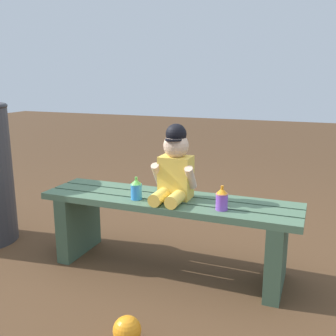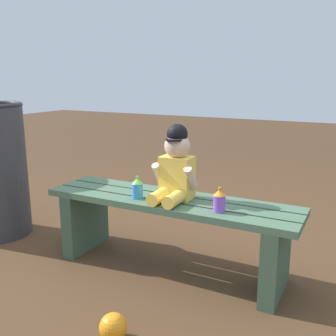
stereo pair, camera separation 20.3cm
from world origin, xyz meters
TOP-DOWN VIEW (x-y plane):
  - ground_plane at (0.00, 0.00)m, footprint 16.00×16.00m
  - park_bench at (0.00, 0.00)m, footprint 1.42×0.36m
  - child_figure at (0.04, 0.00)m, footprint 0.23×0.27m
  - sippy_cup_left at (-0.15, -0.08)m, footprint 0.06×0.06m
  - sippy_cup_right at (0.32, -0.08)m, footprint 0.06×0.06m
  - toy_ball at (0.08, -0.66)m, footprint 0.12×0.12m

SIDE VIEW (x-z plane):
  - ground_plane at x=0.00m, z-range 0.00..0.00m
  - toy_ball at x=0.08m, z-range 0.00..0.12m
  - park_bench at x=0.00m, z-range 0.07..0.49m
  - sippy_cup_left at x=-0.15m, z-range 0.42..0.54m
  - sippy_cup_right at x=0.32m, z-range 0.42..0.54m
  - child_figure at x=0.04m, z-range 0.39..0.80m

